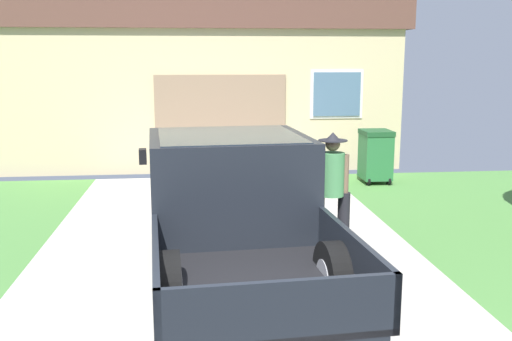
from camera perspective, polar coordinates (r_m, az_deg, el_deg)
pickup_truck at (r=7.43m, az=-2.55°, el=-3.75°), size 2.37×5.32×1.68m
person_with_hat at (r=7.71m, az=7.37°, el=-1.90°), size 0.52×0.38×1.68m
handbag at (r=7.73m, az=6.64°, el=-8.07°), size 0.32×0.14×0.38m
house_with_garage at (r=16.14m, az=-5.36°, el=8.92°), size 9.67×5.86×4.08m
wheeled_trash_bin at (r=12.64m, az=11.57°, el=1.54°), size 0.60×0.72×1.12m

